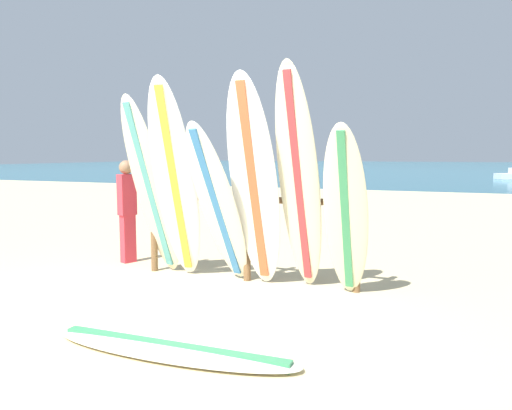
{
  "coord_description": "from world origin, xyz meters",
  "views": [
    {
      "loc": [
        2.8,
        -3.82,
        1.6
      ],
      "look_at": [
        0.4,
        2.08,
        0.93
      ],
      "focal_mm": 34.51,
      "sensor_mm": 36.0,
      "label": 1
    }
  ],
  "objects_px": {
    "surfboard_leaning_center_right": "(299,181)",
    "surfboard_leaning_center_left": "(218,205)",
    "surfboard_leaning_center": "(254,185)",
    "surfboard_rack": "(247,221)",
    "surfboard_leaning_far_left": "(151,188)",
    "surfboard_leaning_left": "(175,183)",
    "beachgoer_standing": "(127,207)",
    "surfboard_leaning_right": "(346,213)",
    "surfboard_lying_on_sand": "(171,348)"
  },
  "relations": [
    {
      "from": "surfboard_leaning_center",
      "to": "surfboard_leaning_left",
      "type": "bearing_deg",
      "value": -177.79
    },
    {
      "from": "surfboard_lying_on_sand",
      "to": "surfboard_leaning_left",
      "type": "bearing_deg",
      "value": 120.0
    },
    {
      "from": "surfboard_rack",
      "to": "surfboard_leaning_center_left",
      "type": "height_order",
      "value": "surfboard_leaning_center_left"
    },
    {
      "from": "surfboard_leaning_center_right",
      "to": "surfboard_leaning_center_left",
      "type": "bearing_deg",
      "value": -174.98
    },
    {
      "from": "surfboard_rack",
      "to": "surfboard_leaning_center",
      "type": "height_order",
      "value": "surfboard_leaning_center"
    },
    {
      "from": "surfboard_leaning_left",
      "to": "surfboard_leaning_right",
      "type": "distance_m",
      "value": 2.1
    },
    {
      "from": "surfboard_leaning_right",
      "to": "beachgoer_standing",
      "type": "distance_m",
      "value": 3.42
    },
    {
      "from": "surfboard_leaning_center_left",
      "to": "surfboard_leaning_center_right",
      "type": "xyz_separation_m",
      "value": [
        0.98,
        0.09,
        0.31
      ]
    },
    {
      "from": "surfboard_rack",
      "to": "surfboard_leaning_center",
      "type": "distance_m",
      "value": 0.66
    },
    {
      "from": "surfboard_leaning_center_left",
      "to": "surfboard_leaning_center_right",
      "type": "bearing_deg",
      "value": 5.02
    },
    {
      "from": "surfboard_leaning_far_left",
      "to": "surfboard_leaning_center",
      "type": "bearing_deg",
      "value": -4.19
    },
    {
      "from": "beachgoer_standing",
      "to": "surfboard_leaning_center",
      "type": "bearing_deg",
      "value": -16.75
    },
    {
      "from": "surfboard_leaning_far_left",
      "to": "surfboard_lying_on_sand",
      "type": "relative_size",
      "value": 1.05
    },
    {
      "from": "surfboard_leaning_far_left",
      "to": "surfboard_leaning_center",
      "type": "relative_size",
      "value": 0.93
    },
    {
      "from": "surfboard_leaning_left",
      "to": "surfboard_leaning_center_right",
      "type": "distance_m",
      "value": 1.54
    },
    {
      "from": "surfboard_leaning_center_left",
      "to": "surfboard_rack",
      "type": "bearing_deg",
      "value": 60.62
    },
    {
      "from": "surfboard_leaning_right",
      "to": "beachgoer_standing",
      "type": "bearing_deg",
      "value": 168.85
    },
    {
      "from": "surfboard_leaning_center",
      "to": "surfboard_leaning_center_right",
      "type": "distance_m",
      "value": 0.52
    },
    {
      "from": "surfboard_leaning_center",
      "to": "beachgoer_standing",
      "type": "height_order",
      "value": "surfboard_leaning_center"
    },
    {
      "from": "surfboard_leaning_far_left",
      "to": "surfboard_leaning_center_right",
      "type": "xyz_separation_m",
      "value": [
        1.99,
        -0.02,
        0.13
      ]
    },
    {
      "from": "surfboard_rack",
      "to": "surfboard_leaning_left",
      "type": "relative_size",
      "value": 1.15
    },
    {
      "from": "surfboard_rack",
      "to": "surfboard_leaning_far_left",
      "type": "distance_m",
      "value": 1.32
    },
    {
      "from": "surfboard_leaning_center_right",
      "to": "beachgoer_standing",
      "type": "bearing_deg",
      "value": 167.85
    },
    {
      "from": "surfboard_rack",
      "to": "surfboard_leaning_center_left",
      "type": "xyz_separation_m",
      "value": [
        -0.21,
        -0.38,
        0.22
      ]
    },
    {
      "from": "surfboard_leaning_center_right",
      "to": "surfboard_leaning_right",
      "type": "xyz_separation_m",
      "value": [
        0.55,
        -0.06,
        -0.33
      ]
    },
    {
      "from": "surfboard_leaning_far_left",
      "to": "surfboard_leaning_center",
      "type": "distance_m",
      "value": 1.49
    },
    {
      "from": "surfboard_leaning_center_left",
      "to": "beachgoer_standing",
      "type": "distance_m",
      "value": 1.96
    },
    {
      "from": "surfboard_leaning_far_left",
      "to": "surfboard_leaning_left",
      "type": "relative_size",
      "value": 0.94
    },
    {
      "from": "surfboard_leaning_center_left",
      "to": "surfboard_leaning_center_right",
      "type": "height_order",
      "value": "surfboard_leaning_center_right"
    },
    {
      "from": "surfboard_rack",
      "to": "surfboard_leaning_center",
      "type": "xyz_separation_m",
      "value": [
        0.25,
        -0.38,
        0.48
      ]
    },
    {
      "from": "surfboard_rack",
      "to": "surfboard_leaning_center_right",
      "type": "height_order",
      "value": "surfboard_leaning_center_right"
    },
    {
      "from": "surfboard_lying_on_sand",
      "to": "beachgoer_standing",
      "type": "bearing_deg",
      "value": 132.02
    },
    {
      "from": "surfboard_leaning_right",
      "to": "surfboard_lying_on_sand",
      "type": "bearing_deg",
      "value": -116.91
    },
    {
      "from": "surfboard_leaning_far_left",
      "to": "beachgoer_standing",
      "type": "xyz_separation_m",
      "value": [
        -0.81,
        0.58,
        -0.33
      ]
    },
    {
      "from": "surfboard_leaning_left",
      "to": "surfboard_leaning_center",
      "type": "xyz_separation_m",
      "value": [
        1.02,
        0.04,
        0.0
      ]
    },
    {
      "from": "surfboard_leaning_center_left",
      "to": "surfboard_leaning_right",
      "type": "xyz_separation_m",
      "value": [
        1.53,
        0.03,
        -0.02
      ]
    },
    {
      "from": "surfboard_lying_on_sand",
      "to": "surfboard_leaning_center",
      "type": "bearing_deg",
      "value": 92.0
    },
    {
      "from": "beachgoer_standing",
      "to": "surfboard_lying_on_sand",
      "type": "bearing_deg",
      "value": -47.98
    },
    {
      "from": "surfboard_leaning_far_left",
      "to": "surfboard_leaning_center",
      "type": "xyz_separation_m",
      "value": [
        1.48,
        -0.11,
        0.08
      ]
    },
    {
      "from": "surfboard_leaning_far_left",
      "to": "surfboard_leaning_left",
      "type": "bearing_deg",
      "value": -17.93
    },
    {
      "from": "surfboard_leaning_center",
      "to": "surfboard_leaning_right",
      "type": "height_order",
      "value": "surfboard_leaning_center"
    },
    {
      "from": "surfboard_leaning_right",
      "to": "beachgoer_standing",
      "type": "xyz_separation_m",
      "value": [
        -3.35,
        0.66,
        -0.14
      ]
    },
    {
      "from": "surfboard_leaning_center_right",
      "to": "surfboard_leaning_center",
      "type": "bearing_deg",
      "value": -170.45
    },
    {
      "from": "surfboard_leaning_center",
      "to": "beachgoer_standing",
      "type": "distance_m",
      "value": 2.43
    },
    {
      "from": "surfboard_leaning_center_left",
      "to": "surfboard_leaning_center_right",
      "type": "relative_size",
      "value": 0.76
    },
    {
      "from": "surfboard_leaning_center_left",
      "to": "beachgoer_standing",
      "type": "height_order",
      "value": "surfboard_leaning_center_left"
    },
    {
      "from": "surfboard_leaning_center",
      "to": "surfboard_lying_on_sand",
      "type": "bearing_deg",
      "value": -88.0
    },
    {
      "from": "surfboard_leaning_far_left",
      "to": "beachgoer_standing",
      "type": "distance_m",
      "value": 1.05
    },
    {
      "from": "surfboard_leaning_center",
      "to": "beachgoer_standing",
      "type": "xyz_separation_m",
      "value": [
        -2.29,
        0.69,
        -0.42
      ]
    },
    {
      "from": "surfboard_leaning_center_left",
      "to": "surfboard_leaning_center",
      "type": "bearing_deg",
      "value": -0.02
    }
  ]
}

